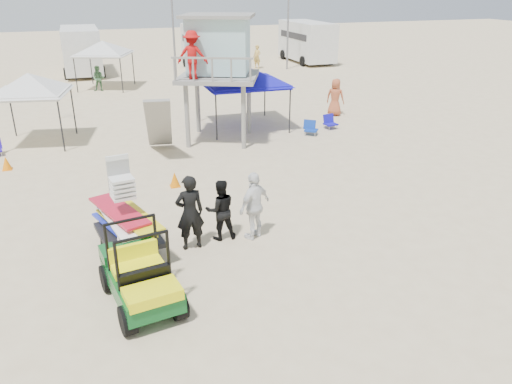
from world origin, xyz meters
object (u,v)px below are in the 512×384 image
object	(u,v)px
surf_trailer	(126,219)
lifeguard_tower	(215,51)
utility_cart	(139,270)
man_left	(190,213)
canopy_blue	(242,68)

from	to	relation	value
surf_trailer	lifeguard_tower	bearing A→B (deg)	61.96
utility_cart	man_left	distance (m)	2.54
lifeguard_tower	canopy_blue	distance (m)	2.49
utility_cart	man_left	bearing A→B (deg)	53.21
surf_trailer	canopy_blue	size ratio (longest dim) A/B	0.71
lifeguard_tower	canopy_blue	world-z (taller)	lifeguard_tower
surf_trailer	lifeguard_tower	xyz separation A→B (m)	(4.65, 8.73, 2.80)
utility_cart	lifeguard_tower	size ratio (longest dim) A/B	0.50
surf_trailer	lifeguard_tower	size ratio (longest dim) A/B	0.51
man_left	canopy_blue	distance (m)	11.74
utility_cart	canopy_blue	world-z (taller)	canopy_blue
man_left	lifeguard_tower	world-z (taller)	lifeguard_tower
man_left	lifeguard_tower	bearing A→B (deg)	-111.43
utility_cart	lifeguard_tower	bearing A→B (deg)	67.18
surf_trailer	man_left	size ratio (longest dim) A/B	1.29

